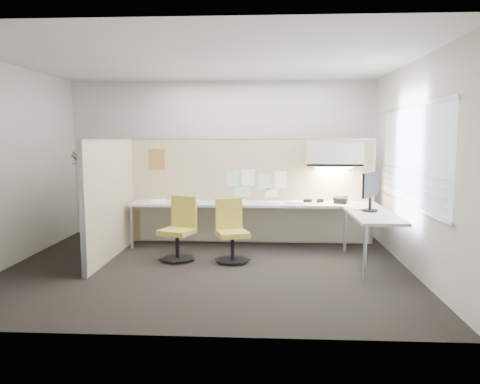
# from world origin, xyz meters

# --- Properties ---
(floor) EXTENTS (5.50, 4.50, 0.01)m
(floor) POSITION_xyz_m (0.00, 0.00, -0.01)
(floor) COLOR black
(floor) RESTS_ON ground
(ceiling) EXTENTS (5.50, 4.50, 0.01)m
(ceiling) POSITION_xyz_m (0.00, 0.00, 2.80)
(ceiling) COLOR white
(ceiling) RESTS_ON wall_back
(wall_back) EXTENTS (5.50, 0.02, 2.80)m
(wall_back) POSITION_xyz_m (0.00, 2.25, 1.40)
(wall_back) COLOR beige
(wall_back) RESTS_ON ground
(wall_front) EXTENTS (5.50, 0.02, 2.80)m
(wall_front) POSITION_xyz_m (0.00, -2.25, 1.40)
(wall_front) COLOR beige
(wall_front) RESTS_ON ground
(wall_left) EXTENTS (0.02, 4.50, 2.80)m
(wall_left) POSITION_xyz_m (-2.75, 0.00, 1.40)
(wall_left) COLOR beige
(wall_left) RESTS_ON ground
(wall_right) EXTENTS (0.02, 4.50, 2.80)m
(wall_right) POSITION_xyz_m (2.75, 0.00, 1.40)
(wall_right) COLOR beige
(wall_right) RESTS_ON ground
(window_pane) EXTENTS (0.01, 2.80, 1.30)m
(window_pane) POSITION_xyz_m (2.73, 0.00, 1.55)
(window_pane) COLOR #8F9DA6
(window_pane) RESTS_ON wall_right
(partition_back) EXTENTS (4.10, 0.06, 1.75)m
(partition_back) POSITION_xyz_m (0.55, 1.60, 0.88)
(partition_back) COLOR #C6B489
(partition_back) RESTS_ON floor
(partition_left) EXTENTS (0.06, 2.20, 1.75)m
(partition_left) POSITION_xyz_m (-1.50, 0.50, 0.88)
(partition_left) COLOR #C6B489
(partition_left) RESTS_ON floor
(desk) EXTENTS (4.00, 2.07, 0.73)m
(desk) POSITION_xyz_m (0.93, 1.13, 0.60)
(desk) COLOR beige
(desk) RESTS_ON floor
(overhead_bin) EXTENTS (0.90, 0.36, 0.38)m
(overhead_bin) POSITION_xyz_m (1.90, 1.39, 1.51)
(overhead_bin) COLOR beige
(overhead_bin) RESTS_ON partition_back
(task_light_strip) EXTENTS (0.60, 0.06, 0.02)m
(task_light_strip) POSITION_xyz_m (1.90, 1.39, 1.30)
(task_light_strip) COLOR #FFEABF
(task_light_strip) RESTS_ON overhead_bin
(pinned_papers) EXTENTS (1.01, 0.00, 0.47)m
(pinned_papers) POSITION_xyz_m (0.63, 1.57, 1.03)
(pinned_papers) COLOR #8CBF8C
(pinned_papers) RESTS_ON partition_back
(poster) EXTENTS (0.28, 0.00, 0.35)m
(poster) POSITION_xyz_m (-1.05, 1.57, 1.42)
(poster) COLOR orange
(poster) RESTS_ON partition_back
(chair_left) EXTENTS (0.55, 0.57, 0.92)m
(chair_left) POSITION_xyz_m (-0.46, 0.40, 0.43)
(chair_left) COLOR black
(chair_left) RESTS_ON floor
(chair_right) EXTENTS (0.53, 0.55, 0.89)m
(chair_right) POSITION_xyz_m (0.31, 0.35, 0.42)
(chair_right) COLOR black
(chair_right) RESTS_ON floor
(monitor) EXTENTS (0.33, 0.45, 0.56)m
(monitor) POSITION_xyz_m (2.30, 0.47, 1.05)
(monitor) COLOR black
(monitor) RESTS_ON desk
(phone) EXTENTS (0.26, 0.25, 0.12)m
(phone) POSITION_xyz_m (2.00, 1.28, 0.78)
(phone) COLOR black
(phone) RESTS_ON desk
(stapler) EXTENTS (0.15, 0.07, 0.05)m
(stapler) POSITION_xyz_m (1.49, 1.37, 0.76)
(stapler) COLOR black
(stapler) RESTS_ON desk
(tape_dispenser) EXTENTS (0.12, 0.10, 0.06)m
(tape_dispenser) POSITION_xyz_m (1.69, 1.35, 0.76)
(tape_dispenser) COLOR black
(tape_dispenser) RESTS_ON desk
(coat_hook) EXTENTS (0.18, 0.48, 1.43)m
(coat_hook) POSITION_xyz_m (-1.58, -0.40, 1.41)
(coat_hook) COLOR silver
(coat_hook) RESTS_ON partition_left
(paper_stack_0) EXTENTS (0.26, 0.33, 0.02)m
(paper_stack_0) POSITION_xyz_m (-0.97, 1.31, 0.74)
(paper_stack_0) COLOR white
(paper_stack_0) RESTS_ON desk
(paper_stack_1) EXTENTS (0.24, 0.31, 0.02)m
(paper_stack_1) POSITION_xyz_m (-0.43, 1.35, 0.74)
(paper_stack_1) COLOR white
(paper_stack_1) RESTS_ON desk
(paper_stack_2) EXTENTS (0.24, 0.30, 0.04)m
(paper_stack_2) POSITION_xyz_m (0.35, 1.18, 0.75)
(paper_stack_2) COLOR white
(paper_stack_2) RESTS_ON desk
(paper_stack_3) EXTENTS (0.28, 0.34, 0.01)m
(paper_stack_3) POSITION_xyz_m (0.96, 1.25, 0.74)
(paper_stack_3) COLOR white
(paper_stack_3) RESTS_ON desk
(paper_stack_4) EXTENTS (0.26, 0.32, 0.03)m
(paper_stack_4) POSITION_xyz_m (1.28, 1.27, 0.74)
(paper_stack_4) COLOR white
(paper_stack_4) RESTS_ON desk
(paper_stack_5) EXTENTS (0.29, 0.34, 0.02)m
(paper_stack_5) POSITION_xyz_m (2.17, 0.69, 0.74)
(paper_stack_5) COLOR white
(paper_stack_5) RESTS_ON desk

